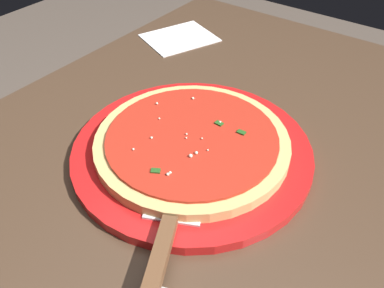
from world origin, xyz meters
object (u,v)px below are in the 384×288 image
Objects in this scene: napkin_folded_right at (179,38)px; serving_plate at (192,151)px; pizza at (192,142)px; pizza_server at (166,238)px.

serving_plate is at bearing -139.43° from napkin_folded_right.
pizza reaches higher than serving_plate.
pizza_server reaches higher than napkin_folded_right.
pizza is 1.94× the size of napkin_folded_right.
pizza reaches higher than napkin_folded_right.
serving_plate is 0.17m from pizza_server.
serving_plate is 1.24× the size of pizza.
serving_plate is 2.41× the size of napkin_folded_right.
napkin_folded_right is (0.29, 0.25, -0.02)m from pizza.
serving_plate is 0.02m from pizza.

